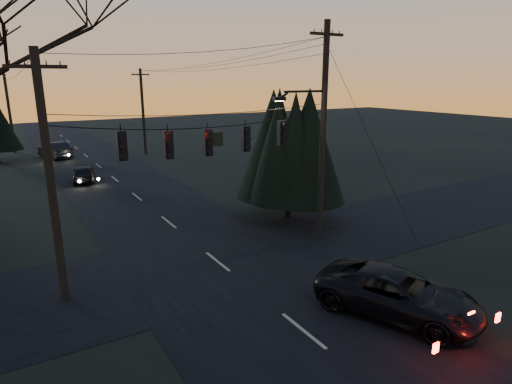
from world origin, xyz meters
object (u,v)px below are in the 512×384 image
utility_pole_far_r (146,154)px  suv_near (397,294)px  utility_pole_far_l (15,152)px  utility_pole_left (65,298)px  evergreen_right (289,137)px  utility_pole_right (319,238)px  sedan_oncoming_b (55,150)px  sedan_oncoming_a (84,174)px

utility_pole_far_r → suv_near: bearing=-93.8°
utility_pole_far_l → utility_pole_left: bearing=-90.0°
utility_pole_far_l → evergreen_right: 35.03m
utility_pole_right → sedan_oncoming_b: utility_pole_right is taller
suv_near → utility_pole_far_r: bearing=63.0°
utility_pole_far_r → utility_pole_far_l: 14.01m
utility_pole_far_l → evergreen_right: (12.02, -32.60, 4.50)m
utility_pole_far_r → suv_near: 34.90m
utility_pole_far_r → sedan_oncoming_b: size_ratio=1.80×
utility_pole_far_r → sedan_oncoming_b: utility_pole_far_r is taller
suv_near → utility_pole_left: bearing=120.2°
sedan_oncoming_a → utility_pole_far_l: bearing=-66.5°
utility_pole_far_r → suv_near: utility_pole_far_r is taller
evergreen_right → suv_near: bearing=-105.4°
sedan_oncoming_a → suv_near: bearing=113.3°
utility_pole_far_l → sedan_oncoming_a: 18.16m
utility_pole_right → utility_pole_far_r: 28.00m
evergreen_right → suv_near: evergreen_right is taller
sedan_oncoming_b → suv_near: bearing=83.5°
utility_pole_right → suv_near: utility_pole_right is taller
utility_pole_right → suv_near: 7.23m
utility_pole_far_l → utility_pole_right: bearing=-72.3°
utility_pole_left → utility_pole_far_l: (0.00, 36.00, 0.00)m
utility_pole_far_r → sedan_oncoming_a: size_ratio=2.27×
utility_pole_right → utility_pole_far_l: utility_pole_right is taller
suv_near → sedan_oncoming_a: suv_near is taller
evergreen_right → utility_pole_far_l: bearing=110.2°
utility_pole_left → utility_pole_far_r: bearing=67.7°
utility_pole_left → sedan_oncoming_a: (3.84, 18.27, 0.64)m
sedan_oncoming_a → evergreen_right: bearing=130.1°
evergreen_right → sedan_oncoming_a: (-8.18, 14.86, -3.86)m
utility_pole_right → utility_pole_far_r: (0.00, 28.00, 0.00)m
utility_pole_far_l → sedan_oncoming_b: bearing=-61.4°
utility_pole_right → utility_pole_far_l: 37.79m
utility_pole_left → suv_near: (9.20, -6.81, 0.73)m
utility_pole_left → suv_near: size_ratio=1.61×
utility_pole_far_r → sedan_oncoming_a: (-7.66, -9.73, 0.64)m
utility_pole_right → utility_pole_left: size_ratio=1.18×
utility_pole_right → sedan_oncoming_a: bearing=112.7°
evergreen_right → sedan_oncoming_a: size_ratio=2.09×
suv_near → sedan_oncoming_b: (-6.00, 36.94, 0.05)m
sedan_oncoming_b → utility_pole_left: bearing=68.2°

